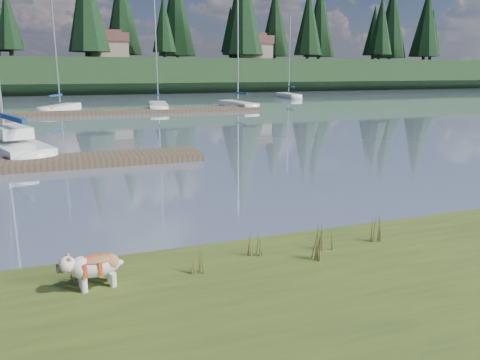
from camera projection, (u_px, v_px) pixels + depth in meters
name	position (u px, v px, depth m)	size (l,w,h in m)	color
ground	(79.00, 115.00, 37.02)	(200.00, 200.00, 0.00)	gray
ridge	(70.00, 76.00, 75.73)	(200.00, 20.00, 5.00)	black
bulldog	(94.00, 265.00, 6.84)	(0.92, 0.45, 0.54)	silver
sailboat_main	(5.00, 141.00, 20.67)	(4.34, 8.52, 12.19)	white
dock_far	(105.00, 112.00, 37.65)	(26.00, 2.20, 0.30)	#4C3D2C
sailboat_bg_2	(63.00, 107.00, 40.54)	(3.78, 6.38, 9.83)	white
sailboat_bg_3	(158.00, 105.00, 42.58)	(2.63, 7.73, 11.20)	white
sailboat_bg_4	(235.00, 104.00, 44.56)	(1.87, 7.20, 10.59)	white
sailboat_bg_5	(287.00, 95.00, 60.20)	(2.22, 7.11, 10.12)	white
weed_0	(196.00, 261.00, 7.33)	(0.17, 0.14, 0.51)	#475B23
weed_1	(255.00, 243.00, 8.03)	(0.17, 0.14, 0.53)	#475B23
weed_2	(315.00, 244.00, 7.81)	(0.17, 0.14, 0.69)	#475B23
weed_3	(74.00, 266.00, 7.06)	(0.17, 0.14, 0.56)	#475B23
weed_4	(325.00, 238.00, 8.31)	(0.17, 0.14, 0.50)	#475B23
weed_5	(377.00, 229.00, 8.69)	(0.17, 0.14, 0.57)	#475B23
mud_lip	(134.00, 271.00, 8.13)	(60.00, 0.50, 0.14)	#33281C
conifer_4	(87.00, 2.00, 67.91)	(6.16, 6.16, 15.10)	#382619
conifer_5	(164.00, 24.00, 76.11)	(3.96, 3.96, 10.35)	#382619
conifer_6	(243.00, 5.00, 77.92)	(7.04, 7.04, 17.00)	#382619
conifer_7	(308.00, 21.00, 85.77)	(5.28, 5.28, 13.20)	#382619
conifer_8	(381.00, 25.00, 86.63)	(4.62, 4.62, 11.77)	#382619
conifer_9	(426.00, 22.00, 93.41)	(5.94, 5.94, 14.62)	#382619
house_1	(108.00, 45.00, 74.81)	(6.30, 5.30, 4.65)	gray
house_2	(251.00, 47.00, 81.03)	(6.30, 5.30, 4.65)	gray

